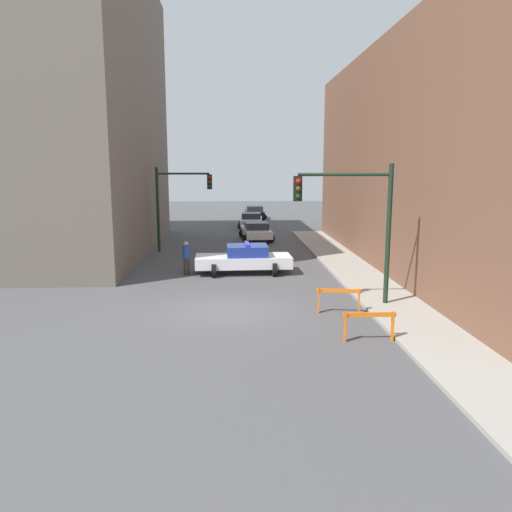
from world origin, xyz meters
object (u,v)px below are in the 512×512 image
at_px(traffic_light_near, 358,213).
at_px(pedestrian_crossing, 186,257).
at_px(police_car, 244,259).
at_px(parked_car_far, 255,212).
at_px(barrier_mid, 339,297).
at_px(parked_car_near, 256,231).
at_px(barrier_front, 369,321).
at_px(parked_car_mid, 251,220).
at_px(traffic_light_far, 175,197).

xyz_separation_m(traffic_light_near, pedestrian_crossing, (-6.83, 5.94, -2.67)).
distance_m(police_car, parked_car_far, 26.69).
distance_m(traffic_light_near, barrier_mid, 3.15).
xyz_separation_m(parked_car_near, barrier_front, (2.29, -21.36, -0.06)).
bearing_deg(police_car, parked_car_far, -5.47).
relative_size(parked_car_mid, barrier_front, 2.76).
bearing_deg(police_car, traffic_light_near, -148.80).
xyz_separation_m(police_car, parked_car_near, (1.18, 11.32, -0.05)).
bearing_deg(parked_car_near, traffic_light_far, -142.96).
bearing_deg(parked_car_far, traffic_light_near, -86.39).
relative_size(traffic_light_near, barrier_front, 3.25).
height_order(parked_car_near, barrier_front, parked_car_near).
xyz_separation_m(barrier_front, barrier_mid, (-0.29, 2.94, 0.00)).
bearing_deg(pedestrian_crossing, barrier_front, 109.90).
xyz_separation_m(parked_car_mid, parked_car_far, (0.65, 7.85, 0.00)).
bearing_deg(traffic_light_near, barrier_front, -97.89).
bearing_deg(barrier_mid, parked_car_far, 92.36).
relative_size(pedestrian_crossing, barrier_front, 1.04).
distance_m(traffic_light_near, parked_car_far, 33.03).
height_order(police_car, parked_car_far, police_car).
bearing_deg(pedestrian_crossing, parked_car_far, -112.64).
height_order(traffic_light_near, barrier_mid, traffic_light_near).
xyz_separation_m(police_car, barrier_front, (3.47, -10.04, -0.11)).
xyz_separation_m(traffic_light_near, parked_car_near, (-2.82, 17.53, -2.86)).
xyz_separation_m(parked_car_mid, barrier_front, (2.33, -28.82, -0.06)).
bearing_deg(traffic_light_near, parked_car_near, 99.15).
relative_size(parked_car_near, parked_car_far, 1.03).
relative_size(parked_car_near, barrier_front, 2.76).
bearing_deg(pedestrian_crossing, traffic_light_near, 126.06).
xyz_separation_m(pedestrian_crossing, barrier_front, (6.30, -9.77, -0.24)).
xyz_separation_m(parked_car_mid, pedestrian_crossing, (-3.96, -19.04, 0.19)).
bearing_deg(barrier_front, parked_car_mid, 94.63).
bearing_deg(barrier_mid, police_car, 114.19).
xyz_separation_m(traffic_light_far, police_car, (4.03, -6.72, -2.67)).
bearing_deg(police_car, traffic_light_far, 29.32).
height_order(parked_car_mid, parked_car_far, same).
relative_size(traffic_light_far, parked_car_far, 1.21).
relative_size(traffic_light_near, police_car, 1.09).
bearing_deg(parked_car_near, police_car, -100.34).
height_order(pedestrian_crossing, barrier_mid, pedestrian_crossing).
bearing_deg(parked_car_near, traffic_light_near, -85.24).
height_order(police_car, barrier_front, police_car).
xyz_separation_m(police_car, barrier_mid, (3.19, -7.09, -0.11)).
relative_size(parked_car_near, barrier_mid, 2.78).
bearing_deg(traffic_light_far, barrier_front, -65.89).
distance_m(parked_car_mid, parked_car_far, 7.88).
relative_size(police_car, parked_car_mid, 1.08).
bearing_deg(parked_car_far, pedestrian_crossing, -99.98).
distance_m(traffic_light_far, pedestrian_crossing, 7.53).
bearing_deg(police_car, parked_car_near, -7.56).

